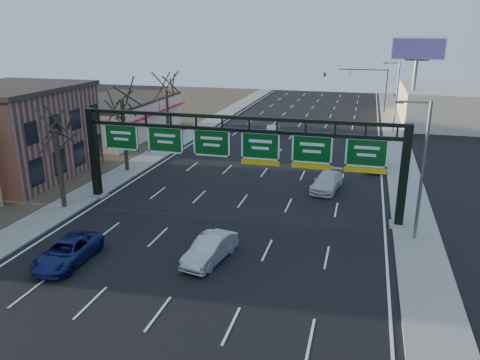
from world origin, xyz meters
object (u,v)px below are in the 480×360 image
(sign_gantry, at_px, (238,151))
(car_blue_suv, at_px, (67,252))
(car_silver_sedan, at_px, (210,249))
(car_white_wagon, at_px, (327,182))

(sign_gantry, relative_size, car_blue_suv, 4.92)
(car_silver_sedan, xyz_separation_m, car_white_wagon, (5.50, 14.67, -0.03))
(car_blue_suv, xyz_separation_m, car_silver_sedan, (7.97, 2.36, 0.05))
(car_blue_suv, height_order, car_silver_sedan, car_silver_sedan)
(sign_gantry, height_order, car_blue_suv, sign_gantry)
(car_blue_suv, xyz_separation_m, car_white_wagon, (13.47, 17.03, 0.02))
(car_silver_sedan, height_order, car_white_wagon, car_silver_sedan)
(car_blue_suv, distance_m, car_silver_sedan, 8.32)
(sign_gantry, relative_size, car_white_wagon, 4.99)
(sign_gantry, height_order, car_silver_sedan, sign_gantry)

